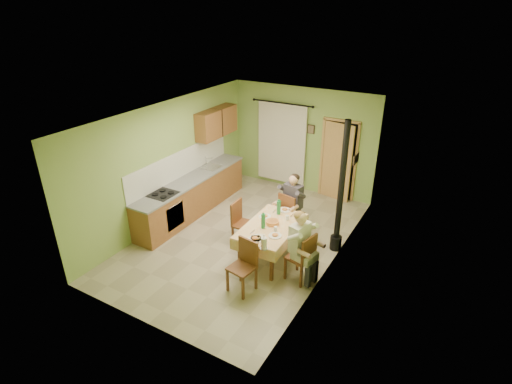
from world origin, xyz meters
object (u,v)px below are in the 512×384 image
Objects in this scene: man_right at (301,239)px; man_far at (292,198)px; chair_far at (291,221)px; dining_table at (271,242)px; chair_right at (300,266)px; stove_flue at (339,206)px; chair_near at (242,276)px; chair_left at (244,232)px.

man_far is at bearing 44.20° from man_right.
dining_table is at bearing -74.52° from chair_far.
man_right is at bearing -24.86° from dining_table.
chair_far is (-0.06, 1.08, -0.09)m from dining_table.
man_right is at bearing -47.40° from man_far.
stove_flue is (0.24, 1.31, 0.73)m from chair_right.
stove_flue reaches higher than dining_table.
chair_far is at bearing -90.00° from man_far.
chair_near is at bearing -75.80° from man_far.
man_right is (1.53, -0.51, 0.59)m from chair_left.
man_far is at bearing 91.96° from dining_table.
dining_table is at bearing 75.62° from chair_left.
chair_right is 0.35× the size of stove_flue.
chair_right is (0.80, -0.35, -0.09)m from dining_table.
chair_left is (-0.68, -0.91, -0.00)m from chair_far.
chair_near reaches higher than dining_table.
chair_far is at bearing 44.91° from chair_right.
stove_flue is at bearing 112.32° from chair_left.
chair_left is (-0.76, 1.31, 0.00)m from chair_near.
chair_left is 1.71m from man_right.
chair_far is at bearing -78.97° from chair_near.
chair_right is at bearing 69.87° from chair_left.
chair_far is 1.13m from chair_left.
chair_right is at bearing -90.00° from man_right.
chair_left is at bearing -114.33° from man_far.
stove_flue is at bearing 3.25° from chair_right.
chair_far reaches higher than chair_near.
man_right is (-0.01, 0.00, 0.59)m from chair_right.
man_far is at bearing 173.22° from stove_flue.
man_far is 0.50× the size of stove_flue.
stove_flue is (0.26, 1.30, 0.15)m from man_right.
chair_left is 0.71× the size of man_far.
chair_right reaches higher than chair_left.
man_far is (0.68, 0.92, 0.59)m from chair_left.
chair_left is at bearing 85.24° from chair_right.
man_right is 0.50× the size of stove_flue.
man_right reaches higher than dining_table.
man_far is at bearing 90.00° from chair_far.
chair_left reaches higher than chair_near.
chair_left is 0.71× the size of man_right.
chair_right is at bearing -46.69° from chair_far.
dining_table is at bearing -137.28° from stove_flue.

